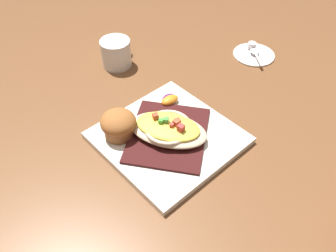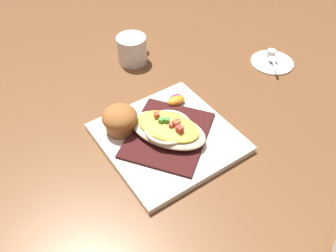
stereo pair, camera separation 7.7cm
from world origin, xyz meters
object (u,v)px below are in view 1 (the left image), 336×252
Objects in this scene: muffin at (118,124)px; orange_garnish at (170,100)px; square_plate at (168,138)px; spoon at (255,52)px; coffee_mug at (116,54)px; gratin_dish at (168,128)px; creamer_cup_0 at (252,45)px; creamer_saucer at (254,54)px.

muffin is 1.31× the size of orange_garnish.
spoon reaches higher than square_plate.
square_plate is 0.33m from coffee_mug.
orange_garnish is 0.56× the size of coffee_mug.
coffee_mug reaches higher than orange_garnish.
creamer_cup_0 is at bearing 103.68° from gratin_dish.
muffin reaches higher than square_plate.
orange_garnish is (-0.08, 0.08, -0.01)m from gratin_dish.
coffee_mug is at bearing -125.64° from creamer_saucer.
square_plate is at bearing 45.57° from muffin.
muffin is 0.95× the size of spoon.
muffin is 0.49m from spoon.
muffin is at bearing -134.45° from gratin_dish.
creamer_cup_0 is (-0.02, 0.35, -0.01)m from orange_garnish.
coffee_mug is (-0.31, 0.09, -0.00)m from gratin_dish.
coffee_mug is (-0.23, 0.01, 0.01)m from orange_garnish.
creamer_cup_0 is (-0.03, 0.02, 0.00)m from spoon.
gratin_dish reaches higher than spoon.
muffin reaches higher than creamer_saucer.
spoon is at bearing 100.80° from gratin_dish.
spoon is (-0.08, 0.41, -0.02)m from gratin_dish.
orange_garnish reaches higher than creamer_cup_0.
gratin_dish is at bearing -76.32° from creamer_cup_0.
creamer_cup_0 is (-0.02, 0.02, 0.01)m from creamer_saucer.
orange_garnish is at bearing 91.46° from muffin.
square_plate is 2.59× the size of coffee_mug.
coffee_mug reaches higher than square_plate.
square_plate is 0.11m from orange_garnish.
spoon is (0.00, -0.00, 0.01)m from creamer_saucer.
orange_garnish is 0.33m from spoon.
muffin is 0.49m from creamer_saucer.
gratin_dish is at bearing 45.55° from muffin.
orange_garnish is at bearing -3.12° from coffee_mug.
square_plate is at bearing -78.73° from creamer_saucer.
spoon is (-0.00, 0.49, -0.03)m from muffin.
creamer_cup_0 is at bearing 103.67° from square_plate.
creamer_cup_0 reaches higher than creamer_saucer.
gratin_dish is 1.69× the size of creamer_saucer.
muffin is (-0.08, -0.08, 0.04)m from square_plate.
creamer_saucer is 1.45× the size of spoon.
gratin_dish is 8.42× the size of creamer_cup_0.
creamer_saucer is (0.23, 0.32, -0.03)m from coffee_mug.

